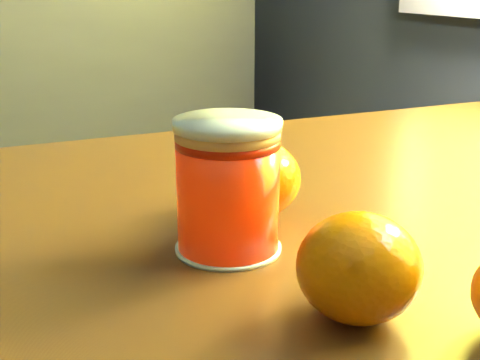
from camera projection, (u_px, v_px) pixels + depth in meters
table at (338, 329)px, 0.56m from camera, size 1.09×0.84×0.74m
juice_glass at (228, 187)px, 0.47m from camera, size 0.07×0.07×0.09m
orange_front at (359, 267)px, 0.38m from camera, size 0.08×0.08×0.06m
orange_back at (257, 179)px, 0.54m from camera, size 0.09×0.09×0.06m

